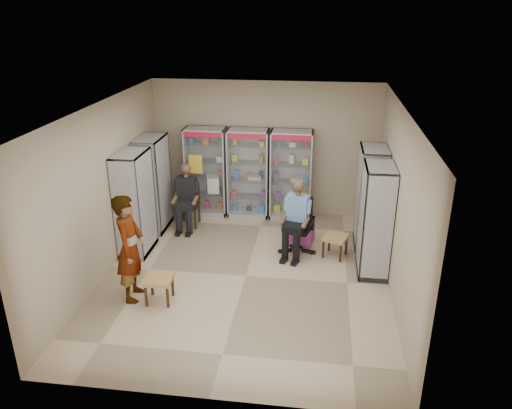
# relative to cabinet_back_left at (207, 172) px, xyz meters

# --- Properties ---
(floor) EXTENTS (6.00, 6.00, 0.00)m
(floor) POSITION_rel_cabinet_back_left_xyz_m (1.30, -2.73, -1.00)
(floor) COLOR #C5AB89
(floor) RESTS_ON ground
(room_shell) EXTENTS (5.02, 6.02, 3.01)m
(room_shell) POSITION_rel_cabinet_back_left_xyz_m (1.30, -2.73, 0.97)
(room_shell) COLOR tan
(room_shell) RESTS_ON ground
(cabinet_back_left) EXTENTS (0.90, 0.50, 2.00)m
(cabinet_back_left) POSITION_rel_cabinet_back_left_xyz_m (0.00, 0.00, 0.00)
(cabinet_back_left) COLOR #A3A5AA
(cabinet_back_left) RESTS_ON floor
(cabinet_back_mid) EXTENTS (0.90, 0.50, 2.00)m
(cabinet_back_mid) POSITION_rel_cabinet_back_left_xyz_m (0.95, 0.00, 0.00)
(cabinet_back_mid) COLOR silver
(cabinet_back_mid) RESTS_ON floor
(cabinet_back_right) EXTENTS (0.90, 0.50, 2.00)m
(cabinet_back_right) POSITION_rel_cabinet_back_left_xyz_m (1.90, 0.00, 0.00)
(cabinet_back_right) COLOR #B2B6BA
(cabinet_back_right) RESTS_ON floor
(cabinet_right_far) EXTENTS (0.90, 0.50, 2.00)m
(cabinet_right_far) POSITION_rel_cabinet_back_left_xyz_m (3.53, -1.13, 0.00)
(cabinet_right_far) COLOR #BABDC2
(cabinet_right_far) RESTS_ON floor
(cabinet_right_near) EXTENTS (0.90, 0.50, 2.00)m
(cabinet_right_near) POSITION_rel_cabinet_back_left_xyz_m (3.53, -2.23, 0.00)
(cabinet_right_near) COLOR #ACADB3
(cabinet_right_near) RESTS_ON floor
(cabinet_left_far) EXTENTS (0.90, 0.50, 2.00)m
(cabinet_left_far) POSITION_rel_cabinet_back_left_xyz_m (-0.93, -0.93, 0.00)
(cabinet_left_far) COLOR silver
(cabinet_left_far) RESTS_ON floor
(cabinet_left_near) EXTENTS (0.90, 0.50, 2.00)m
(cabinet_left_near) POSITION_rel_cabinet_back_left_xyz_m (-0.93, -2.03, 0.00)
(cabinet_left_near) COLOR #AFB3B7
(cabinet_left_near) RESTS_ON floor
(wooden_chair) EXTENTS (0.42, 0.42, 0.94)m
(wooden_chair) POSITION_rel_cabinet_back_left_xyz_m (-0.25, -0.73, -0.53)
(wooden_chair) COLOR black
(wooden_chair) RESTS_ON floor
(seated_customer) EXTENTS (0.44, 0.60, 1.34)m
(seated_customer) POSITION_rel_cabinet_back_left_xyz_m (-0.25, -0.78, -0.33)
(seated_customer) COLOR black
(seated_customer) RESTS_ON floor
(office_chair) EXTENTS (0.73, 0.73, 1.10)m
(office_chair) POSITION_rel_cabinet_back_left_xyz_m (2.15, -1.66, -0.45)
(office_chair) COLOR black
(office_chair) RESTS_ON floor
(seated_shopkeeper) EXTENTS (0.61, 0.73, 1.40)m
(seated_shopkeeper) POSITION_rel_cabinet_back_left_xyz_m (2.15, -1.71, -0.30)
(seated_shopkeeper) COLOR #72B5E2
(seated_shopkeeper) RESTS_ON floor
(pink_trunk) EXTENTS (0.60, 0.59, 0.51)m
(pink_trunk) POSITION_rel_cabinet_back_left_xyz_m (2.18, -1.28, -0.74)
(pink_trunk) COLOR #AD457B
(pink_trunk) RESTS_ON floor
(tea_glass) EXTENTS (0.07, 0.07, 0.10)m
(tea_glass) POSITION_rel_cabinet_back_left_xyz_m (2.16, -1.30, -0.43)
(tea_glass) COLOR #552807
(tea_glass) RESTS_ON pink_trunk
(woven_stool_a) EXTENTS (0.55, 0.55, 0.43)m
(woven_stool_a) POSITION_rel_cabinet_back_left_xyz_m (2.88, -1.76, -0.79)
(woven_stool_a) COLOR #B3894B
(woven_stool_a) RESTS_ON floor
(woven_stool_b) EXTENTS (0.46, 0.46, 0.44)m
(woven_stool_b) POSITION_rel_cabinet_back_left_xyz_m (0.03, -3.70, -0.78)
(woven_stool_b) COLOR olive
(woven_stool_b) RESTS_ON floor
(standing_man) EXTENTS (0.48, 0.69, 1.81)m
(standing_man) POSITION_rel_cabinet_back_left_xyz_m (-0.43, -3.63, -0.10)
(standing_man) COLOR gray
(standing_man) RESTS_ON floor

